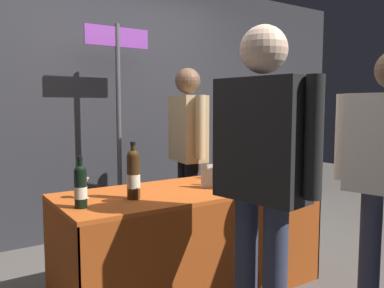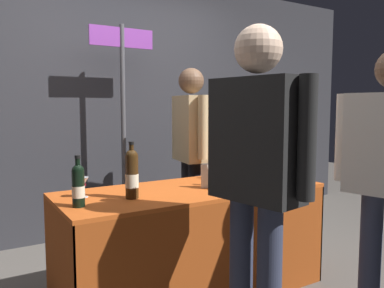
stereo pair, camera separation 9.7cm
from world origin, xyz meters
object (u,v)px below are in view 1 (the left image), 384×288
(display_bottle_0, at_px, (236,168))
(wine_glass_near_vendor, at_px, (83,184))
(featured_wine_bottle, at_px, (133,174))
(vendor_presenter, at_px, (188,143))
(booth_signpost, at_px, (119,106))
(flower_vase, at_px, (242,162))
(tasting_table, at_px, (192,220))

(display_bottle_0, height_order, wine_glass_near_vendor, display_bottle_0)
(featured_wine_bottle, height_order, vendor_presenter, vendor_presenter)
(featured_wine_bottle, bearing_deg, display_bottle_0, -4.66)
(display_bottle_0, distance_m, wine_glass_near_vendor, 1.02)
(vendor_presenter, distance_m, booth_signpost, 0.74)
(flower_vase, relative_size, vendor_presenter, 0.25)
(wine_glass_near_vendor, bearing_deg, flower_vase, -3.18)
(tasting_table, relative_size, vendor_presenter, 1.11)
(wine_glass_near_vendor, bearing_deg, featured_wine_bottle, -36.13)
(featured_wine_bottle, xyz_separation_m, display_bottle_0, (0.74, -0.06, -0.02))
(display_bottle_0, bearing_deg, flower_vase, 41.15)
(tasting_table, bearing_deg, wine_glass_near_vendor, 171.20)
(booth_signpost, bearing_deg, vendor_presenter, -50.48)
(featured_wine_bottle, xyz_separation_m, flower_vase, (0.94, 0.11, -0.02))
(flower_vase, bearing_deg, featured_wine_bottle, -173.11)
(tasting_table, distance_m, wine_glass_near_vendor, 0.78)
(flower_vase, xyz_separation_m, vendor_presenter, (-0.07, 0.64, 0.10))
(wine_glass_near_vendor, bearing_deg, display_bottle_0, -13.66)
(tasting_table, distance_m, vendor_presenter, 0.92)
(vendor_presenter, bearing_deg, wine_glass_near_vendor, -53.67)
(featured_wine_bottle, height_order, wine_glass_near_vendor, featured_wine_bottle)
(display_bottle_0, relative_size, wine_glass_near_vendor, 2.52)
(display_bottle_0, distance_m, flower_vase, 0.26)
(display_bottle_0, height_order, vendor_presenter, vendor_presenter)
(flower_vase, bearing_deg, tasting_table, -174.73)
(booth_signpost, bearing_deg, wine_glass_near_vendor, -122.38)
(tasting_table, distance_m, display_bottle_0, 0.46)
(featured_wine_bottle, distance_m, booth_signpost, 1.41)
(featured_wine_bottle, xyz_separation_m, vendor_presenter, (0.87, 0.76, 0.08))
(tasting_table, relative_size, featured_wine_bottle, 5.21)
(display_bottle_0, height_order, booth_signpost, booth_signpost)
(flower_vase, bearing_deg, display_bottle_0, -138.85)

